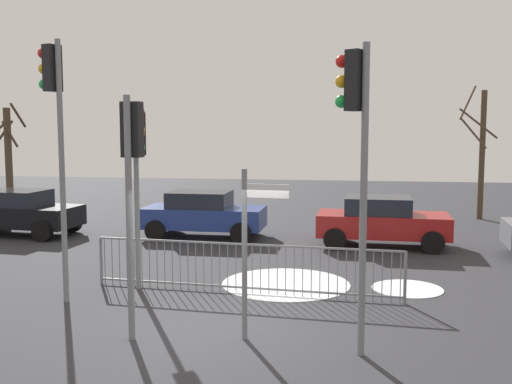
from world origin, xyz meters
The scene contains 14 objects.
ground_plane centered at (0.00, 0.00, 0.00)m, with size 60.00×60.00×0.00m, color #2D2D33.
traffic_light_foreground_left centered at (-1.35, -0.49, 2.94)m, with size 0.34×0.57×4.01m.
traffic_light_rear_right centered at (-3.58, 1.27, 3.79)m, with size 0.54×0.38×5.19m.
traffic_light_mid_left centered at (-2.27, 2.27, 2.87)m, with size 0.43×0.51×3.92m.
traffic_light_rear_left centered at (2.25, -0.67, 3.47)m, with size 0.51×0.43×4.74m.
direction_sign_post centered at (0.54, -0.34, 1.60)m, with size 0.79×0.16×2.83m.
pedestrian_guard_railing centered at (-0.01, 2.38, 0.55)m, with size 6.66×0.58×1.07m.
car_red_trailing centered at (3.12, 7.97, 0.77)m, with size 3.86×2.04×1.47m.
car_black_mid centered at (-8.43, 8.04, 0.77)m, with size 3.94×2.21×1.47m.
car_blue_near centered at (-2.43, 8.61, 0.77)m, with size 3.82×1.97×1.47m.
bare_tree_left centered at (7.09, 13.94, 2.60)m, with size 1.31×1.88×5.12m.
bare_tree_centre centered at (-13.03, 15.11, 2.36)m, with size 1.34×1.31×4.57m.
snow_patch_kerb centered at (3.44, 3.25, 0.01)m, with size 1.54×1.54×0.01m, color white.
snow_patch_island centered at (0.79, 3.25, 0.01)m, with size 2.88×2.88×0.01m, color white.
Camera 1 is at (2.14, -9.79, 3.50)m, focal length 41.94 mm.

